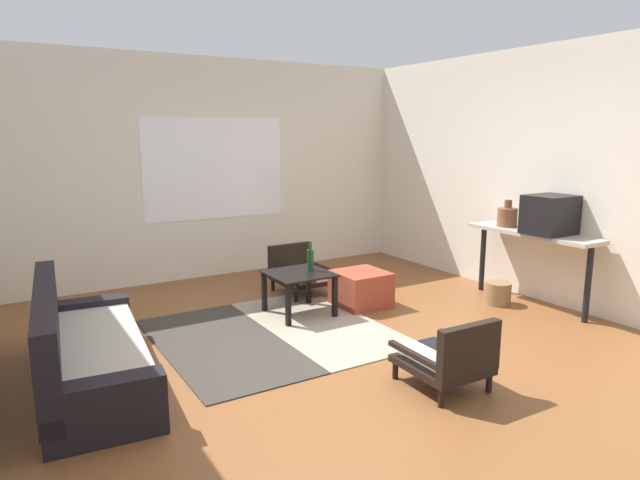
{
  "coord_description": "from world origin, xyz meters",
  "views": [
    {
      "loc": [
        -2.45,
        -3.54,
        1.8
      ],
      "look_at": [
        0.11,
        0.68,
        0.83
      ],
      "focal_mm": 30.82,
      "sensor_mm": 36.0,
      "label": 1
    }
  ],
  "objects_px": {
    "crt_television": "(550,215)",
    "coffee_table": "(299,281)",
    "ottoman_orange": "(361,289)",
    "wicker_basket": "(498,293)",
    "glass_bottle": "(310,259)",
    "console_shelf": "(533,240)",
    "couch": "(84,354)",
    "armchair_striped_foreground": "(449,358)",
    "clay_vase": "(507,216)",
    "armchair_by_window": "(299,272)"
  },
  "relations": [
    {
      "from": "glass_bottle",
      "to": "console_shelf",
      "type": "bearing_deg",
      "value": -25.64
    },
    {
      "from": "coffee_table",
      "to": "armchair_striped_foreground",
      "type": "bearing_deg",
      "value": -86.86
    },
    {
      "from": "clay_vase",
      "to": "armchair_by_window",
      "type": "bearing_deg",
      "value": 143.97
    },
    {
      "from": "armchair_striped_foreground",
      "to": "wicker_basket",
      "type": "relative_size",
      "value": 2.2
    },
    {
      "from": "armchair_by_window",
      "to": "glass_bottle",
      "type": "relative_size",
      "value": 2.33
    },
    {
      "from": "crt_television",
      "to": "coffee_table",
      "type": "bearing_deg",
      "value": 152.7
    },
    {
      "from": "couch",
      "to": "wicker_basket",
      "type": "relative_size",
      "value": 7.28
    },
    {
      "from": "armchair_by_window",
      "to": "armchair_striped_foreground",
      "type": "xyz_separation_m",
      "value": [
        -0.29,
        -2.69,
        0.0
      ]
    },
    {
      "from": "armchair_by_window",
      "to": "coffee_table",
      "type": "bearing_deg",
      "value": -118.99
    },
    {
      "from": "armchair_by_window",
      "to": "glass_bottle",
      "type": "xyz_separation_m",
      "value": [
        -0.24,
        -0.68,
        0.31
      ]
    },
    {
      "from": "clay_vase",
      "to": "coffee_table",
      "type": "bearing_deg",
      "value": 164.21
    },
    {
      "from": "armchair_by_window",
      "to": "crt_television",
      "type": "xyz_separation_m",
      "value": [
        1.85,
        -1.87,
        0.76
      ]
    },
    {
      "from": "ottoman_orange",
      "to": "console_shelf",
      "type": "height_order",
      "value": "console_shelf"
    },
    {
      "from": "coffee_table",
      "to": "ottoman_orange",
      "type": "height_order",
      "value": "coffee_table"
    },
    {
      "from": "couch",
      "to": "armchair_by_window",
      "type": "xyz_separation_m",
      "value": [
        2.47,
        1.26,
        0.01
      ]
    },
    {
      "from": "coffee_table",
      "to": "wicker_basket",
      "type": "xyz_separation_m",
      "value": [
        1.98,
        -0.79,
        -0.23
      ]
    },
    {
      "from": "crt_television",
      "to": "clay_vase",
      "type": "height_order",
      "value": "crt_television"
    },
    {
      "from": "couch",
      "to": "wicker_basket",
      "type": "distance_m",
      "value": 4.07
    },
    {
      "from": "crt_television",
      "to": "armchair_by_window",
      "type": "bearing_deg",
      "value": 134.68
    },
    {
      "from": "console_shelf",
      "to": "glass_bottle",
      "type": "bearing_deg",
      "value": 154.36
    },
    {
      "from": "coffee_table",
      "to": "armchair_by_window",
      "type": "height_order",
      "value": "armchair_by_window"
    },
    {
      "from": "coffee_table",
      "to": "wicker_basket",
      "type": "height_order",
      "value": "coffee_table"
    },
    {
      "from": "armchair_striped_foreground",
      "to": "couch",
      "type": "bearing_deg",
      "value": 146.83
    },
    {
      "from": "armchair_striped_foreground",
      "to": "clay_vase",
      "type": "height_order",
      "value": "clay_vase"
    },
    {
      "from": "wicker_basket",
      "to": "glass_bottle",
      "type": "bearing_deg",
      "value": 155.89
    },
    {
      "from": "glass_bottle",
      "to": "wicker_basket",
      "type": "xyz_separation_m",
      "value": [
        1.83,
        -0.82,
        -0.43
      ]
    },
    {
      "from": "wicker_basket",
      "to": "coffee_table",
      "type": "bearing_deg",
      "value": 158.2
    },
    {
      "from": "console_shelf",
      "to": "couch",
      "type": "bearing_deg",
      "value": 174.38
    },
    {
      "from": "couch",
      "to": "armchair_by_window",
      "type": "height_order",
      "value": "couch"
    },
    {
      "from": "ottoman_orange",
      "to": "glass_bottle",
      "type": "xyz_separation_m",
      "value": [
        -0.55,
        0.11,
        0.36
      ]
    },
    {
      "from": "ottoman_orange",
      "to": "clay_vase",
      "type": "xyz_separation_m",
      "value": [
        1.54,
        -0.55,
        0.72
      ]
    },
    {
      "from": "couch",
      "to": "console_shelf",
      "type": "height_order",
      "value": "console_shelf"
    },
    {
      "from": "crt_television",
      "to": "clay_vase",
      "type": "distance_m",
      "value": 0.53
    },
    {
      "from": "ottoman_orange",
      "to": "wicker_basket",
      "type": "height_order",
      "value": "ottoman_orange"
    },
    {
      "from": "coffee_table",
      "to": "ottoman_orange",
      "type": "xyz_separation_m",
      "value": [
        0.7,
        -0.08,
        -0.17
      ]
    },
    {
      "from": "coffee_table",
      "to": "ottoman_orange",
      "type": "relative_size",
      "value": 1.17
    },
    {
      "from": "glass_bottle",
      "to": "ottoman_orange",
      "type": "bearing_deg",
      "value": -11.3
    },
    {
      "from": "coffee_table",
      "to": "clay_vase",
      "type": "xyz_separation_m",
      "value": [
        2.24,
        -0.63,
        0.55
      ]
    },
    {
      "from": "armchair_by_window",
      "to": "console_shelf",
      "type": "distance_m",
      "value": 2.55
    },
    {
      "from": "coffee_table",
      "to": "armchair_by_window",
      "type": "distance_m",
      "value": 0.82
    },
    {
      "from": "armchair_by_window",
      "to": "clay_vase",
      "type": "height_order",
      "value": "clay_vase"
    },
    {
      "from": "console_shelf",
      "to": "wicker_basket",
      "type": "distance_m",
      "value": 0.66
    },
    {
      "from": "coffee_table",
      "to": "armchair_striped_foreground",
      "type": "relative_size",
      "value": 1.0
    },
    {
      "from": "couch",
      "to": "clay_vase",
      "type": "height_order",
      "value": "clay_vase"
    },
    {
      "from": "armchair_striped_foreground",
      "to": "wicker_basket",
      "type": "height_order",
      "value": "armchair_striped_foreground"
    },
    {
      "from": "armchair_striped_foreground",
      "to": "wicker_basket",
      "type": "bearing_deg",
      "value": 32.41
    },
    {
      "from": "armchair_by_window",
      "to": "armchair_striped_foreground",
      "type": "bearing_deg",
      "value": -96.05
    },
    {
      "from": "crt_television",
      "to": "glass_bottle",
      "type": "xyz_separation_m",
      "value": [
        -2.09,
        1.18,
        -0.44
      ]
    },
    {
      "from": "armchair_striped_foreground",
      "to": "console_shelf",
      "type": "bearing_deg",
      "value": 25.2
    },
    {
      "from": "armchair_by_window",
      "to": "ottoman_orange",
      "type": "xyz_separation_m",
      "value": [
        0.31,
        -0.79,
        -0.05
      ]
    }
  ]
}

